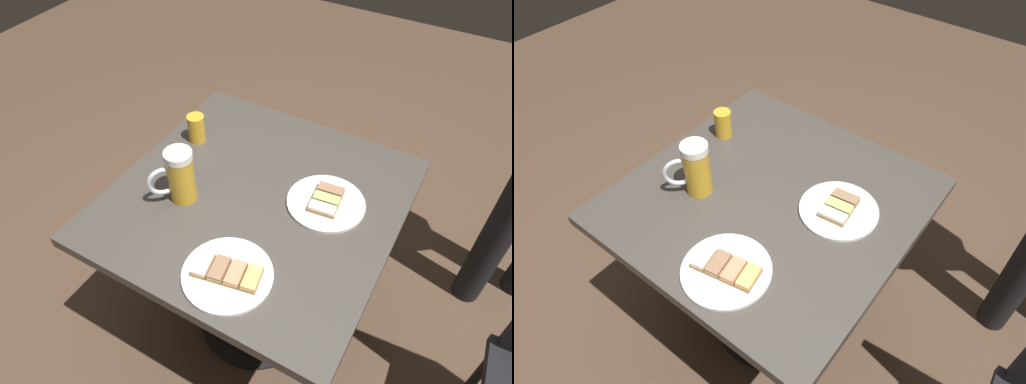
% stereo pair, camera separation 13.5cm
% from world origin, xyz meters
% --- Properties ---
extents(ground_plane, '(6.00, 6.00, 0.00)m').
position_xyz_m(ground_plane, '(0.00, 0.00, 0.00)').
color(ground_plane, '#4C3828').
extents(cafe_table, '(0.84, 0.83, 0.71)m').
position_xyz_m(cafe_table, '(0.00, 0.00, 0.58)').
color(cafe_table, black).
rests_on(cafe_table, ground_plane).
extents(plate_near, '(0.23, 0.23, 0.03)m').
position_xyz_m(plate_near, '(-0.08, 0.19, 0.72)').
color(plate_near, white).
rests_on(plate_near, cafe_table).
extents(plate_far, '(0.24, 0.24, 0.03)m').
position_xyz_m(plate_far, '(0.28, 0.08, 0.72)').
color(plate_far, white).
rests_on(plate_far, cafe_table).
extents(beer_mug, '(0.12, 0.11, 0.17)m').
position_xyz_m(beer_mug, '(0.11, -0.19, 0.80)').
color(beer_mug, gold).
rests_on(beer_mug, cafe_table).
extents(beer_glass_small, '(0.06, 0.06, 0.10)m').
position_xyz_m(beer_glass_small, '(-0.14, -0.31, 0.76)').
color(beer_glass_small, gold).
rests_on(beer_glass_small, cafe_table).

